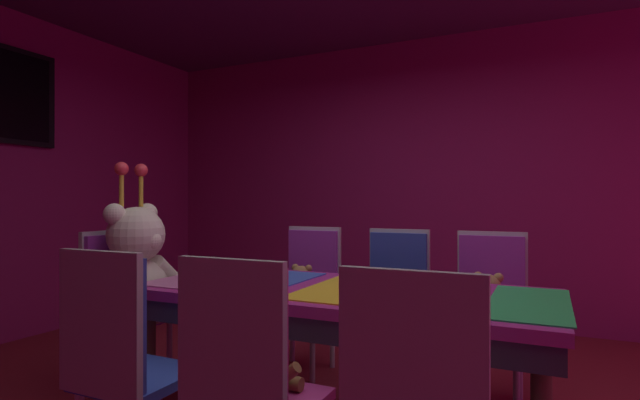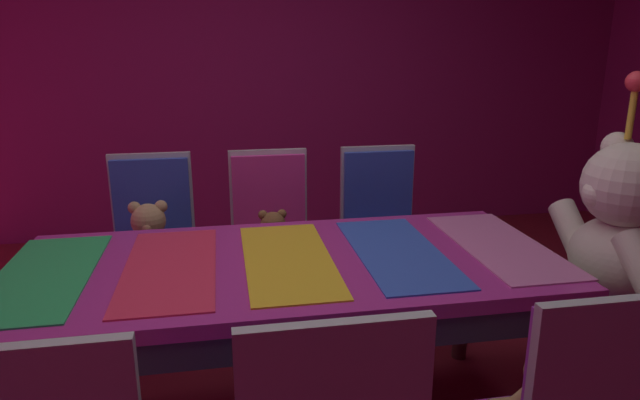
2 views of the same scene
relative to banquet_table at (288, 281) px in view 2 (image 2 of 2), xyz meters
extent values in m
cube|color=#8C1959|center=(-2.60, 0.00, 0.75)|extent=(0.12, 6.40, 2.80)
cube|color=#B22D8C|center=(0.00, 0.00, 0.06)|extent=(0.90, 2.00, 0.05)
cube|color=#33333F|center=(0.00, 0.00, -0.01)|extent=(0.88, 1.96, 0.10)
cylinder|color=#4C3826|center=(0.38, 0.90, -0.31)|extent=(0.07, 0.07, 0.69)
cylinder|color=#4C3826|center=(-0.38, 0.90, -0.31)|extent=(0.07, 0.07, 0.69)
cylinder|color=#4C3826|center=(-0.38, -0.90, -0.31)|extent=(0.07, 0.07, 0.69)
cube|color=green|center=(0.00, -0.85, 0.09)|extent=(0.77, 0.32, 0.01)
cube|color=#E52D4C|center=(0.00, -0.42, 0.09)|extent=(0.77, 0.32, 0.01)
cube|color=yellow|center=(0.00, 0.00, 0.09)|extent=(0.77, 0.32, 0.01)
cube|color=blue|center=(0.00, 0.42, 0.09)|extent=(0.77, 0.32, 0.01)
cube|color=pink|center=(0.00, 0.85, 0.09)|extent=(0.77, 0.32, 0.01)
cube|color=#2D47B2|center=(-0.73, -0.59, -0.21)|extent=(0.40, 0.40, 0.04)
cube|color=#2D47B2|center=(-0.91, -0.59, 0.06)|extent=(0.05, 0.38, 0.50)
cube|color=#B2B2B7|center=(-0.94, -0.59, 0.06)|extent=(0.03, 0.41, 0.55)
cylinder|color=#B2B2B7|center=(-0.57, -0.43, -0.44)|extent=(0.04, 0.04, 0.42)
cylinder|color=#B2B2B7|center=(-0.57, -0.75, -0.44)|extent=(0.04, 0.04, 0.42)
cylinder|color=#B2B2B7|center=(-0.89, -0.43, -0.44)|extent=(0.04, 0.04, 0.42)
cylinder|color=#B2B2B7|center=(-0.89, -0.75, -0.44)|extent=(0.04, 0.04, 0.42)
ellipsoid|color=tan|center=(-0.73, -0.59, -0.10)|extent=(0.20, 0.20, 0.16)
sphere|color=tan|center=(-0.72, -0.59, 0.05)|extent=(0.16, 0.16, 0.16)
sphere|color=tan|center=(-0.66, -0.59, 0.03)|extent=(0.06, 0.06, 0.06)
sphere|color=tan|center=(-0.73, -0.52, 0.11)|extent=(0.06, 0.06, 0.06)
sphere|color=tan|center=(-0.73, -0.65, 0.11)|extent=(0.06, 0.06, 0.06)
cylinder|color=tan|center=(-0.69, -0.48, -0.09)|extent=(0.06, 0.15, 0.14)
cylinder|color=tan|center=(-0.69, -0.69, -0.09)|extent=(0.06, 0.15, 0.14)
cylinder|color=tan|center=(-0.60, -0.53, -0.16)|extent=(0.07, 0.15, 0.07)
cylinder|color=tan|center=(-0.60, -0.64, -0.16)|extent=(0.07, 0.15, 0.07)
cube|color=#CC338C|center=(-0.73, 0.01, -0.21)|extent=(0.40, 0.40, 0.04)
cube|color=#CC338C|center=(-0.91, 0.01, 0.06)|extent=(0.05, 0.38, 0.50)
cube|color=#B2B2B7|center=(-0.93, 0.01, 0.06)|extent=(0.03, 0.41, 0.55)
cylinder|color=#B2B2B7|center=(-0.57, 0.17, -0.44)|extent=(0.04, 0.04, 0.42)
cylinder|color=#B2B2B7|center=(-0.57, -0.15, -0.44)|extent=(0.04, 0.04, 0.42)
cylinder|color=#B2B2B7|center=(-0.89, 0.17, -0.44)|extent=(0.04, 0.04, 0.42)
cylinder|color=#B2B2B7|center=(-0.89, -0.15, -0.44)|extent=(0.04, 0.04, 0.42)
ellipsoid|color=brown|center=(-0.73, 0.01, -0.12)|extent=(0.16, 0.16, 0.13)
sphere|color=brown|center=(-0.71, 0.01, -0.01)|extent=(0.13, 0.13, 0.13)
sphere|color=#99663C|center=(-0.67, 0.01, -0.02)|extent=(0.05, 0.05, 0.05)
sphere|color=brown|center=(-0.73, 0.06, 0.04)|extent=(0.05, 0.05, 0.05)
sphere|color=brown|center=(-0.73, -0.04, 0.04)|extent=(0.05, 0.05, 0.05)
cylinder|color=brown|center=(-0.69, 0.09, -0.11)|extent=(0.04, 0.11, 0.11)
cylinder|color=brown|center=(-0.69, -0.07, -0.11)|extent=(0.04, 0.11, 0.11)
cylinder|color=brown|center=(-0.62, 0.05, -0.17)|extent=(0.05, 0.12, 0.05)
cylinder|color=brown|center=(-0.62, -0.03, -0.17)|extent=(0.05, 0.12, 0.05)
cube|color=#2D47B2|center=(-0.72, 0.61, -0.21)|extent=(0.40, 0.40, 0.04)
cube|color=#2D47B2|center=(-0.90, 0.61, 0.06)|extent=(0.05, 0.38, 0.50)
cube|color=#B2B2B7|center=(-0.93, 0.61, 0.06)|extent=(0.03, 0.41, 0.55)
cylinder|color=#B2B2B7|center=(-0.56, 0.77, -0.44)|extent=(0.04, 0.04, 0.42)
cylinder|color=#B2B2B7|center=(-0.56, 0.45, -0.44)|extent=(0.04, 0.04, 0.42)
cylinder|color=#B2B2B7|center=(-0.88, 0.77, -0.44)|extent=(0.04, 0.04, 0.42)
cylinder|color=#B2B2B7|center=(-0.88, 0.45, -0.44)|extent=(0.04, 0.04, 0.42)
sphere|color=#9E7247|center=(0.72, -0.66, 0.08)|extent=(0.06, 0.06, 0.06)
sphere|color=#9E7247|center=(0.72, -0.55, 0.08)|extent=(0.06, 0.06, 0.06)
sphere|color=#99663C|center=(0.68, -0.02, -0.01)|extent=(0.05, 0.05, 0.05)
sphere|color=brown|center=(0.74, -0.07, 0.04)|extent=(0.05, 0.05, 0.05)
sphere|color=brown|center=(0.74, 0.03, 0.04)|extent=(0.05, 0.05, 0.05)
sphere|color=#9E7247|center=(0.74, 0.62, 0.01)|extent=(0.14, 0.14, 0.14)
sphere|color=tan|center=(0.69, 0.62, 0.00)|extent=(0.05, 0.05, 0.05)
sphere|color=#9E7247|center=(0.75, 0.57, 0.06)|extent=(0.05, 0.05, 0.05)
sphere|color=#9E7247|center=(0.75, 0.67, 0.06)|extent=(0.05, 0.05, 0.05)
cylinder|color=#9E7247|center=(0.72, 0.70, -0.10)|extent=(0.05, 0.12, 0.11)
cube|color=purple|center=(0.00, 1.42, -0.21)|extent=(0.40, 0.40, 0.04)
cylinder|color=#B2B2B7|center=(0.16, 1.26, -0.44)|extent=(0.04, 0.04, 0.42)
cylinder|color=#B2B2B7|center=(-0.16, 1.58, -0.44)|extent=(0.04, 0.04, 0.42)
cylinder|color=#B2B2B7|center=(-0.16, 1.26, -0.44)|extent=(0.04, 0.04, 0.42)
ellipsoid|color=silver|center=(0.00, 1.42, 0.00)|extent=(0.43, 0.43, 0.35)
sphere|color=silver|center=(0.00, 1.38, 0.31)|extent=(0.35, 0.35, 0.35)
sphere|color=white|center=(0.00, 1.26, 0.29)|extent=(0.13, 0.13, 0.13)
sphere|color=silver|center=(-0.13, 1.42, 0.44)|extent=(0.13, 0.13, 0.13)
cylinder|color=silver|center=(-0.22, 1.33, 0.03)|extent=(0.31, 0.12, 0.29)
cylinder|color=silver|center=(0.11, 1.14, -0.12)|extent=(0.32, 0.15, 0.15)
cylinder|color=silver|center=(-0.11, 1.14, -0.12)|extent=(0.32, 0.15, 0.15)
cylinder|color=gold|center=(-0.08, 1.42, 0.60)|extent=(0.03, 0.03, 0.23)
sphere|color=#E5333F|center=(-0.08, 1.42, 0.72)|extent=(0.08, 0.08, 0.08)
camera|label=1|loc=(-2.23, -0.92, 0.52)|focal=27.31mm
camera|label=2|loc=(1.90, -0.22, 0.86)|focal=30.89mm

